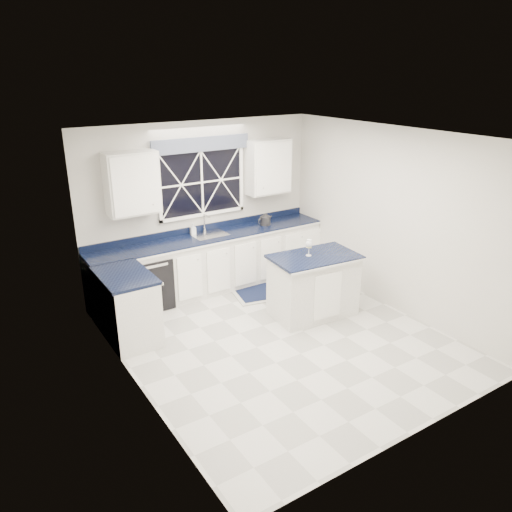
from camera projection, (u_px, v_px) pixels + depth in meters
ground at (281, 339)px, 6.77m from camera, size 4.50×4.50×0.00m
back_wall at (201, 206)px, 8.05m from camera, size 4.00×0.10×2.70m
base_cabinets at (198, 271)px, 7.84m from camera, size 3.99×1.60×0.90m
countertop at (211, 236)px, 7.97m from camera, size 3.98×0.64×0.04m
dishwasher at (148, 281)px, 7.59m from camera, size 0.60×0.58×0.82m
window at (202, 177)px, 7.85m from camera, size 1.65×0.09×1.26m
upper_cabinets at (205, 174)px, 7.72m from camera, size 3.10×0.34×0.90m
faucet at (205, 223)px, 8.06m from camera, size 0.05×0.20×0.30m
island at (313, 285)px, 7.29m from camera, size 1.31×0.86×0.93m
rug at (270, 291)px, 8.20m from camera, size 1.35×0.98×0.02m
kettle at (265, 219)px, 8.45m from camera, size 0.30×0.19×0.21m
wine_glass at (309, 245)px, 7.07m from camera, size 0.10×0.10×0.24m
soap_bottle at (193, 229)px, 7.99m from camera, size 0.09×0.09×0.18m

